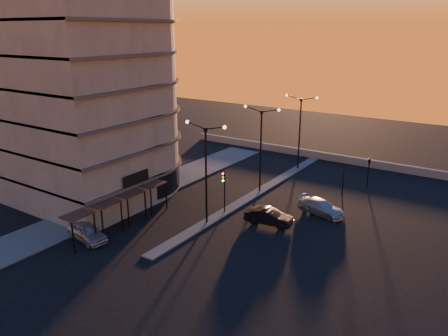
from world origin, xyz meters
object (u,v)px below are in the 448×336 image
Objects in this scene: car_sedan at (269,216)px; car_wagon at (321,207)px; car_hatchback at (87,232)px; traffic_light_main at (224,185)px; streetlamp_mid at (261,143)px.

car_wagon is (3.16, 4.87, -0.03)m from car_sedan.
car_sedan is 0.92× the size of car_wagon.
car_hatchback is at bearing 127.23° from car_sedan.
traffic_light_main is 5.31m from car_sedan.
traffic_light_main is 13.19m from car_hatchback.
streetlamp_mid is 2.24× the size of traffic_light_main.
traffic_light_main is 0.96× the size of car_sedan.
car_hatchback reaches higher than car_sedan.
streetlamp_mid reaches higher than traffic_light_main.
car_hatchback is (-6.50, -11.27, -2.14)m from traffic_light_main.
car_hatchback is 0.99× the size of car_sedan.
car_wagon is at bearing -41.09° from car_sedan.
car_wagon is (8.00, 5.09, -2.19)m from traffic_light_main.
traffic_light_main is (0.00, -7.13, -2.70)m from streetlamp_mid.
streetlamp_mid is 1.97× the size of car_wagon.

